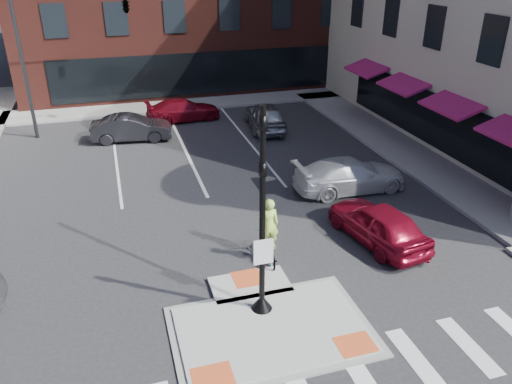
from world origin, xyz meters
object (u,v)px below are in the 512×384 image
object	(u,v)px
red_sedan	(378,223)
white_pickup	(350,175)
cyclist	(268,240)
bg_car_silver	(265,116)
bg_car_dark	(131,128)
bg_car_red	(183,110)

from	to	relation	value
red_sedan	white_pickup	bearing A→B (deg)	-112.79
white_pickup	cyclist	bearing A→B (deg)	129.52
bg_car_silver	bg_car_dark	bearing A→B (deg)	5.12
bg_car_dark	cyclist	world-z (taller)	cyclist
bg_car_dark	bg_car_silver	size ratio (longest dim) A/B	0.93
red_sedan	cyclist	size ratio (longest dim) A/B	1.87
white_pickup	bg_car_red	distance (m)	12.87
bg_car_silver	cyclist	bearing A→B (deg)	79.71
cyclist	white_pickup	bearing A→B (deg)	-134.62
red_sedan	white_pickup	world-z (taller)	red_sedan
red_sedan	bg_car_dark	distance (m)	15.16
bg_car_red	white_pickup	bearing A→B (deg)	-160.89
white_pickup	bg_car_silver	bearing A→B (deg)	6.50
red_sedan	bg_car_dark	xyz separation A→B (m)	(-7.56, 13.14, -0.02)
bg_car_red	red_sedan	bearing A→B (deg)	-169.74
bg_car_dark	bg_car_silver	distance (m)	7.50
red_sedan	white_pickup	xyz separation A→B (m)	(0.94, 4.10, -0.02)
bg_car_dark	cyclist	bearing A→B (deg)	-157.90
bg_car_red	bg_car_dark	bearing A→B (deg)	124.81
white_pickup	bg_car_red	world-z (taller)	white_pickup
white_pickup	cyclist	xyz separation A→B (m)	(-5.00, -4.12, 0.06)
bg_car_silver	white_pickup	bearing A→B (deg)	103.36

